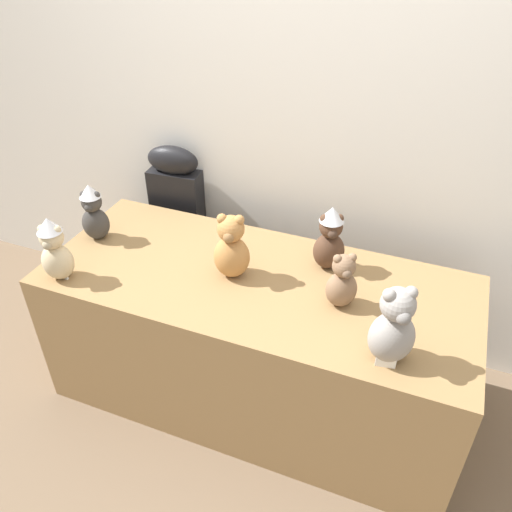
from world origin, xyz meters
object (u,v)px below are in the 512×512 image
at_px(teddy_bear_charcoal, 94,213).
at_px(teddy_bear_sand, 55,250).
at_px(teddy_bear_cocoa, 330,239).
at_px(instrument_case, 180,229).
at_px(teddy_bear_caramel, 231,248).
at_px(teddy_bear_mocha, 342,282).
at_px(teddy_bear_ash, 393,328).
at_px(display_table, 256,340).

bearing_deg(teddy_bear_charcoal, teddy_bear_sand, -98.90).
bearing_deg(teddy_bear_cocoa, teddy_bear_sand, -178.39).
xyz_separation_m(instrument_case, teddy_bear_sand, (-0.11, -0.81, 0.35)).
relative_size(teddy_bear_sand, teddy_bear_caramel, 0.98).
height_order(teddy_bear_caramel, teddy_bear_mocha, teddy_bear_caramel).
height_order(teddy_bear_ash, teddy_bear_mocha, teddy_bear_ash).
bearing_deg(teddy_bear_caramel, teddy_bear_mocha, -16.06).
relative_size(instrument_case, teddy_bear_mocha, 4.14).
distance_m(instrument_case, teddy_bear_sand, 0.89).
xyz_separation_m(display_table, instrument_case, (-0.67, 0.52, 0.15)).
bearing_deg(teddy_bear_charcoal, teddy_bear_ash, -26.89).
xyz_separation_m(display_table, teddy_bear_cocoa, (0.26, 0.20, 0.50)).
height_order(display_table, teddy_bear_cocoa, teddy_bear_cocoa).
bearing_deg(teddy_bear_sand, teddy_bear_charcoal, 80.67).
bearing_deg(teddy_bear_cocoa, display_table, -166.27).
bearing_deg(teddy_bear_sand, teddy_bear_ash, -14.60).
bearing_deg(teddy_bear_cocoa, teddy_bear_caramel, -173.92).
distance_m(teddy_bear_sand, teddy_bear_caramel, 0.73).
distance_m(teddy_bear_caramel, teddy_bear_cocoa, 0.42).
distance_m(teddy_bear_sand, teddy_bear_cocoa, 1.14).
distance_m(instrument_case, teddy_bear_cocoa, 1.04).
height_order(teddy_bear_ash, teddy_bear_charcoal, teddy_bear_ash).
distance_m(display_table, teddy_bear_mocha, 0.60).
bearing_deg(teddy_bear_charcoal, teddy_bear_caramel, -18.51).
height_order(teddy_bear_sand, teddy_bear_cocoa, teddy_bear_cocoa).
height_order(teddy_bear_sand, teddy_bear_ash, teddy_bear_ash).
bearing_deg(teddy_bear_sand, teddy_bear_caramel, 6.63).
distance_m(teddy_bear_sand, teddy_bear_ash, 1.37).
bearing_deg(teddy_bear_caramel, display_table, -8.05).
bearing_deg(teddy_bear_ash, teddy_bear_caramel, 130.39).
bearing_deg(teddy_bear_mocha, teddy_bear_caramel, 147.78).
bearing_deg(teddy_bear_sand, display_table, 4.48).
height_order(instrument_case, teddy_bear_mocha, instrument_case).
height_order(teddy_bear_sand, teddy_bear_charcoal, teddy_bear_sand).
xyz_separation_m(teddy_bear_sand, teddy_bear_mocha, (1.14, 0.26, -0.03)).
height_order(teddy_bear_cocoa, teddy_bear_mocha, teddy_bear_cocoa).
bearing_deg(display_table, teddy_bear_caramel, -174.21).
bearing_deg(teddy_bear_caramel, teddy_bear_ash, -32.88).
xyz_separation_m(teddy_bear_ash, teddy_bear_mocha, (-0.23, 0.22, -0.03)).
height_order(teddy_bear_cocoa, teddy_bear_charcoal, teddy_bear_cocoa).
distance_m(teddy_bear_ash, teddy_bear_mocha, 0.32).
bearing_deg(instrument_case, teddy_bear_sand, -101.46).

